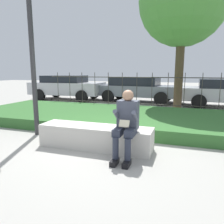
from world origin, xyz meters
TOP-DOWN VIEW (x-y plane):
  - ground_plane at (0.00, 0.00)m, footprint 60.00×60.00m
  - stone_bench at (-0.18, 0.00)m, footprint 2.41×0.59m
  - person_seated_reader at (0.58, -0.33)m, footprint 0.42×0.73m
  - grass_berm at (0.00, 2.44)m, footprint 10.58×3.49m
  - iron_fence at (0.00, 4.61)m, footprint 8.58×0.03m
  - car_parked_left at (-4.92, 7.00)m, footprint 4.19×2.12m
  - car_parked_center at (-0.88, 7.39)m, footprint 4.58×2.14m
  - street_lamp at (-2.01, 0.45)m, footprint 0.28×0.28m
  - tree_behind_fence at (1.27, 5.45)m, footprint 3.45×3.45m

SIDE VIEW (x-z plane):
  - ground_plane at x=0.00m, z-range 0.00..0.00m
  - grass_berm at x=0.00m, z-range 0.00..0.30m
  - stone_bench at x=-0.18m, z-range -0.03..0.45m
  - person_seated_reader at x=0.58m, z-range 0.06..1.34m
  - car_parked_center at x=-0.88m, z-range 0.06..1.37m
  - car_parked_left at x=-4.92m, z-range 0.06..1.44m
  - iron_fence at x=0.00m, z-range 0.04..1.60m
  - street_lamp at x=-2.01m, z-range 0.44..4.05m
  - tree_behind_fence at x=1.27m, z-range 1.26..7.28m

